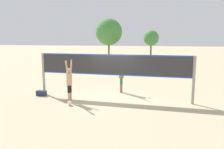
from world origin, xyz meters
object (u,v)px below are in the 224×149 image
object	(u,v)px
player_spiker	(69,80)
volleyball	(70,103)
volleyball_net	(112,69)
gear_bag	(41,93)
tree_right_cluster	(151,38)
tree_left_cluster	(109,32)
player_blocker	(121,74)

from	to	relation	value
player_spiker	volleyball	xyz separation A→B (m)	(0.30, -0.62, -0.98)
volleyball_net	gear_bag	world-z (taller)	volleyball_net
player_spiker	gear_bag	size ratio (longest dim) A/B	3.96
tree_right_cluster	player_spiker	bearing A→B (deg)	-92.03
player_spiker	tree_right_cluster	size ratio (longest dim) A/B	0.42
volleyball_net	gear_bag	distance (m)	4.20
tree_left_cluster	tree_right_cluster	xyz separation A→B (m)	(7.57, 3.48, -1.11)
volleyball_net	gear_bag	xyz separation A→B (m)	(-3.92, -0.43, -1.44)
volleyball_net	tree_right_cluster	world-z (taller)	tree_right_cluster
player_spiker	volleyball_net	bearing A→B (deg)	-59.66
player_spiker	tree_left_cluster	bearing A→B (deg)	11.86
tree_left_cluster	volleyball_net	bearing A→B (deg)	-74.22
gear_bag	tree_left_cluster	world-z (taller)	tree_left_cluster
volleyball_net	player_spiker	world-z (taller)	volleyball_net
volleyball_net	player_spiker	bearing A→B (deg)	-149.66
player_spiker	gear_bag	distance (m)	2.35
player_blocker	tree_left_cluster	size ratio (longest dim) A/B	0.30
volleyball	tree_right_cluster	distance (m)	34.60
player_spiker	tree_left_cluster	xyz separation A→B (m)	(-6.37, 30.33, 3.44)
tree_left_cluster	tree_right_cluster	bearing A→B (deg)	24.72
player_spiker	player_blocker	size ratio (longest dim) A/B	0.99
player_blocker	tree_left_cluster	world-z (taller)	tree_left_cluster
volleyball	tree_left_cluster	xyz separation A→B (m)	(-6.67, 30.95, 4.41)
tree_left_cluster	gear_bag	bearing A→B (deg)	-81.68
volleyball	gear_bag	xyz separation A→B (m)	(-2.33, 1.30, 0.03)
tree_left_cluster	tree_right_cluster	size ratio (longest dim) A/B	1.42
player_spiker	tree_right_cluster	bearing A→B (deg)	-2.03
player_blocker	gear_bag	bearing A→B (deg)	-65.76
player_blocker	tree_right_cluster	xyz separation A→B (m)	(-0.87, 31.28, 2.31)
player_blocker	gear_bag	xyz separation A→B (m)	(-4.11, -1.85, -0.96)
volleyball_net	tree_left_cluster	world-z (taller)	tree_left_cluster
player_spiker	tree_left_cluster	size ratio (longest dim) A/B	0.30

